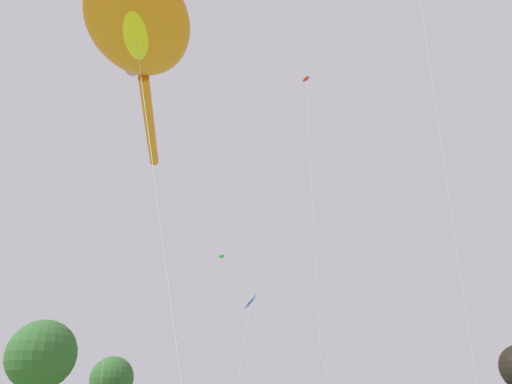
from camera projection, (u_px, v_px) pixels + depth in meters
name	position (u px, v px, depth m)	size (l,w,h in m)	color
big_show_kite	(139.00, 32.00, 15.85)	(7.86, 10.75, 14.08)	orange
small_kite_diamond_red	(220.00, 262.00, 33.25)	(2.17, 2.05, 12.29)	green
small_kite_box_yellow	(307.00, 98.00, 28.87)	(1.77, 1.47, 21.45)	red
small_kite_tiny_distant	(250.00, 306.00, 34.90)	(3.66, 2.06, 10.08)	blue
small_kite_stunt_black	(132.00, 66.00, 27.89)	(1.64, 1.27, 21.41)	pink
tree_oak_left	(42.00, 355.00, 53.58)	(7.99, 7.99, 12.37)	#513823
tree_shrub_far	(112.00, 379.00, 63.32)	(6.00, 6.00, 9.64)	#513823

